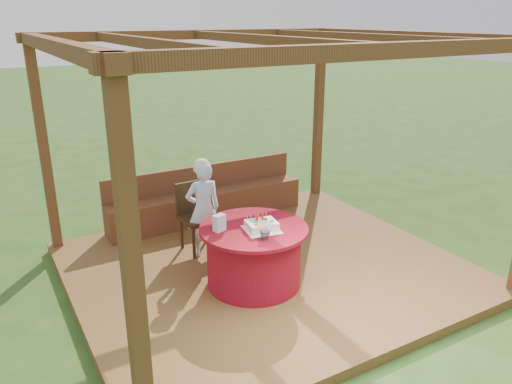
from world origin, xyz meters
TOP-DOWN VIEW (x-y plane):
  - ground at (0.00, 0.00)m, footprint 60.00×60.00m
  - deck at (0.00, 0.00)m, footprint 4.50×4.00m
  - pergola at (0.00, 0.00)m, footprint 4.50×4.00m
  - bench at (0.00, 1.72)m, footprint 3.00×0.42m
  - table at (-0.35, -0.31)m, footprint 1.21×1.21m
  - chair at (-0.53, 0.88)m, footprint 0.47×0.47m
  - elderly_woman at (-0.52, 0.66)m, footprint 0.47×0.33m
  - birthday_cake at (-0.31, -0.41)m, footprint 0.42×0.42m
  - gift_bag at (-0.72, -0.21)m, footprint 0.15×0.12m
  - drinking_glass at (-0.41, -0.65)m, footprint 0.13×0.13m

SIDE VIEW (x-z plane):
  - ground at x=0.00m, z-range 0.00..0.00m
  - deck at x=0.00m, z-range 0.00..0.12m
  - bench at x=0.00m, z-range -0.02..0.79m
  - table at x=-0.35m, z-range 0.13..0.83m
  - chair at x=-0.53m, z-range 0.17..1.06m
  - elderly_woman at x=-0.52m, z-range 0.13..1.40m
  - drinking_glass at x=-0.41m, z-range 0.82..0.92m
  - birthday_cake at x=-0.31m, z-range 0.79..0.96m
  - gift_bag at x=-0.72m, z-range 0.82..1.01m
  - pergola at x=0.00m, z-range 1.05..3.77m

